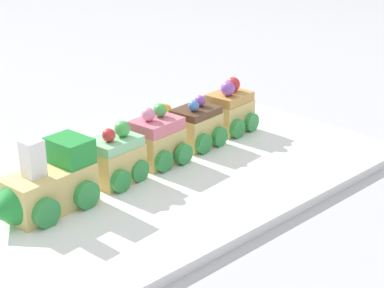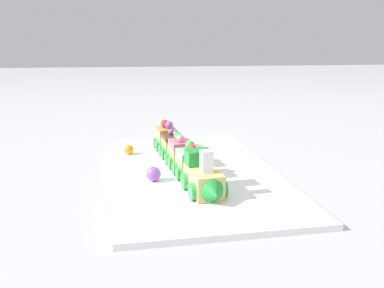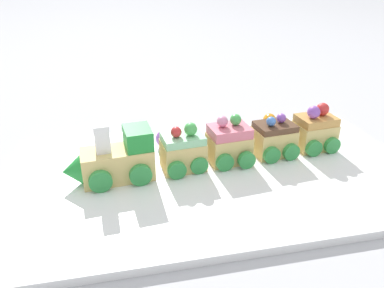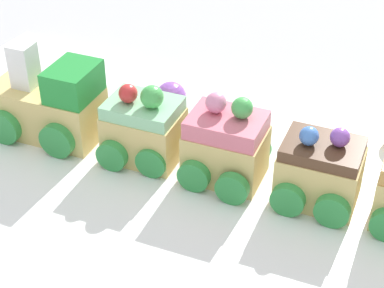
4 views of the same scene
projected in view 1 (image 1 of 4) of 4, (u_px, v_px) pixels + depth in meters
ground_plane at (155, 183)px, 0.83m from camera, size 10.00×10.00×0.00m
display_board at (155, 179)px, 0.83m from camera, size 0.64×0.36×0.01m
cake_train_locomotive at (45, 187)px, 0.72m from camera, size 0.14×0.08×0.09m
cake_car_mint at (115, 159)px, 0.80m from camera, size 0.07×0.07×0.08m
cake_car_strawberry at (157, 141)px, 0.85m from camera, size 0.07×0.07×0.08m
cake_car_chocolate at (196, 127)px, 0.91m from camera, size 0.07×0.07×0.07m
cake_car_caramel at (229, 111)px, 0.97m from camera, size 0.07×0.07×0.08m
gumball_orange at (164, 112)px, 1.02m from camera, size 0.03×0.03×0.03m
gumball_purple at (67, 155)px, 0.84m from camera, size 0.03×0.03×0.03m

